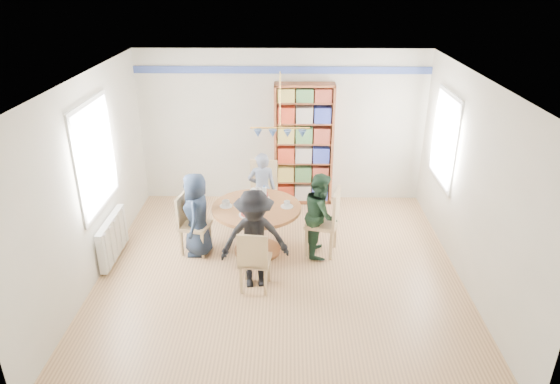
{
  "coord_description": "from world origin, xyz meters",
  "views": [
    {
      "loc": [
        0.11,
        -5.95,
        3.92
      ],
      "look_at": [
        0.0,
        0.4,
        1.05
      ],
      "focal_mm": 32.0,
      "sensor_mm": 36.0,
      "label": 1
    }
  ],
  "objects_px": {
    "radiator": "(113,238)",
    "person_far": "(262,189)",
    "person_right": "(321,214)",
    "bookshelf": "(304,146)",
    "person_left": "(197,214)",
    "chair_right": "(328,219)",
    "chair_far": "(263,188)",
    "person_near": "(255,240)",
    "chair_near": "(254,259)",
    "chair_left": "(190,221)",
    "dining_table": "(257,218)"
  },
  "relations": [
    {
      "from": "chair_right",
      "to": "chair_far",
      "type": "bearing_deg",
      "value": 132.35
    },
    {
      "from": "person_right",
      "to": "bookshelf",
      "type": "relative_size",
      "value": 0.59
    },
    {
      "from": "chair_far",
      "to": "person_far",
      "type": "height_order",
      "value": "person_far"
    },
    {
      "from": "radiator",
      "to": "person_right",
      "type": "height_order",
      "value": "person_right"
    },
    {
      "from": "chair_right",
      "to": "person_far",
      "type": "distance_m",
      "value": 1.35
    },
    {
      "from": "dining_table",
      "to": "chair_near",
      "type": "bearing_deg",
      "value": -88.55
    },
    {
      "from": "radiator",
      "to": "chair_right",
      "type": "distance_m",
      "value": 3.13
    },
    {
      "from": "chair_near",
      "to": "person_far",
      "type": "bearing_deg",
      "value": 89.74
    },
    {
      "from": "chair_far",
      "to": "chair_near",
      "type": "height_order",
      "value": "chair_far"
    },
    {
      "from": "chair_right",
      "to": "person_far",
      "type": "bearing_deg",
      "value": 137.91
    },
    {
      "from": "radiator",
      "to": "chair_left",
      "type": "relative_size",
      "value": 1.09
    },
    {
      "from": "radiator",
      "to": "person_far",
      "type": "relative_size",
      "value": 0.8
    },
    {
      "from": "chair_left",
      "to": "person_far",
      "type": "distance_m",
      "value": 1.36
    },
    {
      "from": "radiator",
      "to": "chair_right",
      "type": "xyz_separation_m",
      "value": [
        3.11,
        0.23,
        0.21
      ]
    },
    {
      "from": "radiator",
      "to": "person_right",
      "type": "relative_size",
      "value": 0.79
    },
    {
      "from": "radiator",
      "to": "person_left",
      "type": "height_order",
      "value": "person_left"
    },
    {
      "from": "chair_far",
      "to": "chair_near",
      "type": "bearing_deg",
      "value": -90.38
    },
    {
      "from": "radiator",
      "to": "chair_far",
      "type": "distance_m",
      "value": 2.5
    },
    {
      "from": "person_left",
      "to": "person_far",
      "type": "distance_m",
      "value": 1.3
    },
    {
      "from": "radiator",
      "to": "chair_left",
      "type": "xyz_separation_m",
      "value": [
        1.08,
        0.25,
        0.15
      ]
    },
    {
      "from": "radiator",
      "to": "person_far",
      "type": "bearing_deg",
      "value": 28.44
    },
    {
      "from": "chair_right",
      "to": "person_far",
      "type": "height_order",
      "value": "person_far"
    },
    {
      "from": "dining_table",
      "to": "person_left",
      "type": "xyz_separation_m",
      "value": [
        -0.87,
        -0.05,
        0.08
      ]
    },
    {
      "from": "chair_left",
      "to": "person_left",
      "type": "relative_size",
      "value": 0.72
    },
    {
      "from": "chair_far",
      "to": "person_far",
      "type": "bearing_deg",
      "value": -91.6
    },
    {
      "from": "person_right",
      "to": "bookshelf",
      "type": "distance_m",
      "value": 1.86
    },
    {
      "from": "chair_near",
      "to": "person_left",
      "type": "distance_m",
      "value": 1.32
    },
    {
      "from": "bookshelf",
      "to": "dining_table",
      "type": "bearing_deg",
      "value": -112.04
    },
    {
      "from": "chair_left",
      "to": "person_near",
      "type": "bearing_deg",
      "value": -40.26
    },
    {
      "from": "person_near",
      "to": "radiator",
      "type": "bearing_deg",
      "value": 155.26
    },
    {
      "from": "chair_near",
      "to": "bookshelf",
      "type": "bearing_deg",
      "value": 75.95
    },
    {
      "from": "dining_table",
      "to": "person_far",
      "type": "xyz_separation_m",
      "value": [
        0.03,
        0.89,
        0.07
      ]
    },
    {
      "from": "person_far",
      "to": "chair_near",
      "type": "bearing_deg",
      "value": 86.79
    },
    {
      "from": "person_left",
      "to": "person_near",
      "type": "xyz_separation_m",
      "value": [
        0.9,
        -0.81,
        0.06
      ]
    },
    {
      "from": "chair_near",
      "to": "bookshelf",
      "type": "distance_m",
      "value": 2.94
    },
    {
      "from": "radiator",
      "to": "bookshelf",
      "type": "xyz_separation_m",
      "value": [
        2.8,
        2.04,
        0.71
      ]
    },
    {
      "from": "chair_left",
      "to": "person_right",
      "type": "xyz_separation_m",
      "value": [
        1.93,
        -0.01,
        0.13
      ]
    },
    {
      "from": "chair_right",
      "to": "bookshelf",
      "type": "bearing_deg",
      "value": 99.83
    },
    {
      "from": "person_right",
      "to": "bookshelf",
      "type": "bearing_deg",
      "value": 7.83
    },
    {
      "from": "chair_far",
      "to": "person_near",
      "type": "distance_m",
      "value": 1.95
    },
    {
      "from": "radiator",
      "to": "chair_left",
      "type": "height_order",
      "value": "chair_left"
    },
    {
      "from": "chair_right",
      "to": "person_right",
      "type": "distance_m",
      "value": 0.12
    },
    {
      "from": "radiator",
      "to": "person_near",
      "type": "bearing_deg",
      "value": -16.23
    },
    {
      "from": "person_left",
      "to": "bookshelf",
      "type": "height_order",
      "value": "bookshelf"
    },
    {
      "from": "bookshelf",
      "to": "radiator",
      "type": "bearing_deg",
      "value": -143.88
    },
    {
      "from": "chair_right",
      "to": "person_near",
      "type": "bearing_deg",
      "value": -140.14
    },
    {
      "from": "chair_far",
      "to": "chair_near",
      "type": "relative_size",
      "value": 1.15
    },
    {
      "from": "dining_table",
      "to": "chair_left",
      "type": "distance_m",
      "value": 0.99
    },
    {
      "from": "radiator",
      "to": "chair_far",
      "type": "xyz_separation_m",
      "value": [
        2.11,
        1.33,
        0.21
      ]
    },
    {
      "from": "chair_left",
      "to": "person_right",
      "type": "distance_m",
      "value": 1.93
    }
  ]
}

